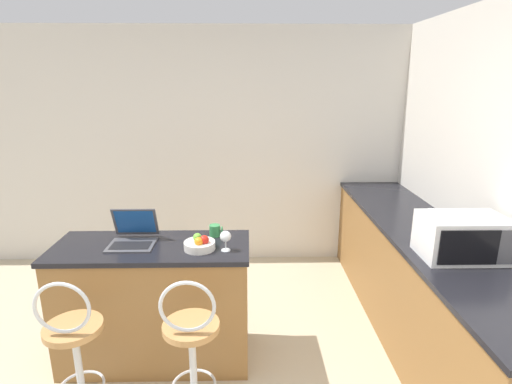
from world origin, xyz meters
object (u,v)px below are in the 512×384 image
Objects in this scene: microwave at (462,237)px; laptop at (133,235)px; mug_white at (433,215)px; bar_stool_near at (76,356)px; wine_glass_short at (226,237)px; bar_stool_far at (192,354)px; fruit_bowl at (200,244)px; mug_green at (215,230)px.

laptop is at bearing 172.68° from microwave.
mug_white is at bearing 79.40° from microwave.
bar_stool_near is 1.15m from wine_glass_short.
bar_stool_near is at bearing -171.98° from microwave.
bar_stool_far is at bearing 0.00° from bar_stool_near.
bar_stool_far is at bearing -111.54° from wine_glass_short.
bar_stool_near is 4.60× the size of fruit_bowl.
bar_stool_near is 1.00× the size of bar_stool_far.
fruit_bowl is at bearing 174.77° from microwave.
wine_glass_short reaches higher than fruit_bowl.
bar_stool_near is 2.52m from microwave.
mug_green is (-0.09, 0.27, -0.06)m from wine_glass_short.
bar_stool_near is 9.87× the size of mug_white.
laptop is 2.38m from mug_white.
wine_glass_short is at bearing -161.43° from mug_white.
mug_green reaches higher than bar_stool_far.
mug_green is at bearing 166.33° from microwave.
bar_stool_near is at bearing -151.69° from wine_glass_short.
microwave is 1.55m from wine_glass_short.
wine_glass_short is at bearing 175.10° from microwave.
microwave is 3.68× the size of wine_glass_short.
mug_green is 0.26m from fruit_bowl.
fruit_bowl is (0.49, -0.13, -0.02)m from laptop.
bar_stool_far is at bearing -150.90° from mug_white.
mug_green is at bearing 11.20° from laptop.
laptop is 1.48× the size of fruit_bowl.
fruit_bowl is at bearing 35.47° from bar_stool_near.
fruit_bowl reaches higher than bar_stool_near.
laptop is at bearing 71.24° from bar_stool_near.
laptop is 3.17× the size of mug_white.
wine_glass_short is 1.77m from mug_white.
microwave reaches higher than bar_stool_far.
fruit_bowl is at bearing 171.87° from wine_glass_short.
wine_glass_short reaches higher than mug_white.
fruit_bowl is (-1.73, 0.16, -0.10)m from microwave.
fruit_bowl reaches higher than mug_white.
laptop is 2.24× the size of wine_glass_short.
bar_stool_far is at bearing -52.50° from laptop.
bar_stool_near is 0.84m from laptop.
microwave reaches higher than mug_green.
wine_glass_short is 1.42× the size of mug_white.
mug_green is (0.10, 0.74, 0.50)m from bar_stool_far.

